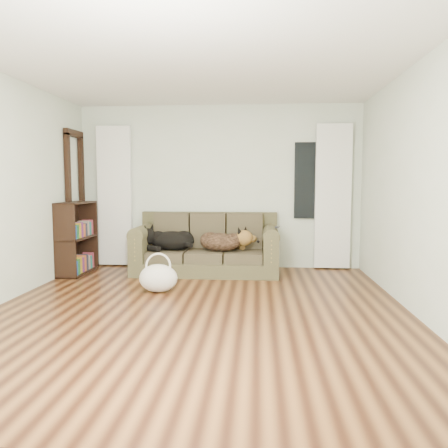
# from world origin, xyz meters

# --- Properties ---
(floor) EXTENTS (5.00, 5.00, 0.00)m
(floor) POSITION_xyz_m (0.00, 0.00, 0.00)
(floor) COLOR black
(floor) RESTS_ON ground
(ceiling) EXTENTS (5.00, 5.00, 0.00)m
(ceiling) POSITION_xyz_m (0.00, 0.00, 2.60)
(ceiling) COLOR white
(ceiling) RESTS_ON ground
(wall_back) EXTENTS (4.50, 0.04, 2.60)m
(wall_back) POSITION_xyz_m (0.00, 2.50, 1.30)
(wall_back) COLOR silver
(wall_back) RESTS_ON ground
(wall_right) EXTENTS (0.04, 5.00, 2.60)m
(wall_right) POSITION_xyz_m (2.25, 0.00, 1.30)
(wall_right) COLOR silver
(wall_right) RESTS_ON ground
(curtain_left) EXTENTS (0.55, 0.08, 2.25)m
(curtain_left) POSITION_xyz_m (-1.70, 2.42, 1.15)
(curtain_left) COLOR white
(curtain_left) RESTS_ON ground
(curtain_right) EXTENTS (0.55, 0.08, 2.25)m
(curtain_right) POSITION_xyz_m (1.80, 2.42, 1.15)
(curtain_right) COLOR white
(curtain_right) RESTS_ON ground
(window_pane) EXTENTS (0.50, 0.03, 1.20)m
(window_pane) POSITION_xyz_m (1.45, 2.47, 1.40)
(window_pane) COLOR black
(window_pane) RESTS_ON wall_back
(door_casing) EXTENTS (0.07, 0.60, 2.10)m
(door_casing) POSITION_xyz_m (-2.20, 2.05, 1.05)
(door_casing) COLOR black
(door_casing) RESTS_ON ground
(sofa) EXTENTS (2.16, 0.93, 0.88)m
(sofa) POSITION_xyz_m (-0.15, 1.97, 0.45)
(sofa) COLOR #2C2916
(sofa) RESTS_ON floor
(dog_black_lab) EXTENTS (0.78, 0.62, 0.29)m
(dog_black_lab) POSITION_xyz_m (-0.71, 1.96, 0.48)
(dog_black_lab) COLOR black
(dog_black_lab) RESTS_ON sofa
(dog_shepherd) EXTENTS (0.81, 0.71, 0.30)m
(dog_shepherd) POSITION_xyz_m (0.11, 1.92, 0.49)
(dog_shepherd) COLOR black
(dog_shepherd) RESTS_ON sofa
(tv_remote) EXTENTS (0.08, 0.19, 0.02)m
(tv_remote) POSITION_xyz_m (0.91, 1.78, 0.73)
(tv_remote) COLOR black
(tv_remote) RESTS_ON sofa
(tote_bag) EXTENTS (0.59, 0.53, 0.35)m
(tote_bag) POSITION_xyz_m (-0.61, 0.75, 0.16)
(tote_bag) COLOR silver
(tote_bag) RESTS_ON floor
(bookshelf) EXTENTS (0.35, 0.87, 1.08)m
(bookshelf) POSITION_xyz_m (-2.09, 1.79, 0.50)
(bookshelf) COLOR black
(bookshelf) RESTS_ON floor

